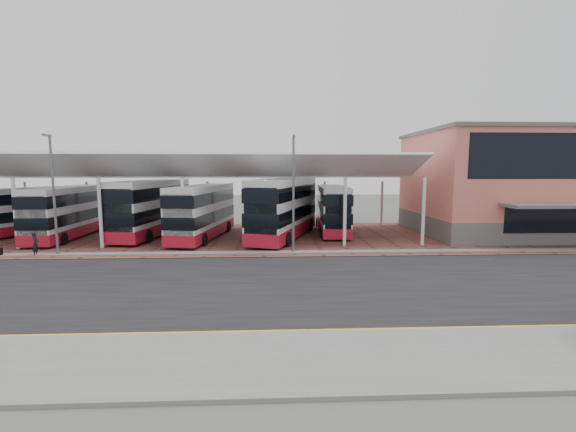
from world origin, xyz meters
name	(u,v)px	position (x,y,z in m)	size (l,w,h in m)	color
ground	(263,279)	(0.00, 0.00, 0.00)	(140.00, 140.00, 0.00)	#4B4D47
road	(262,284)	(0.00, -1.00, 0.01)	(120.00, 14.00, 0.02)	black
forecourt	(289,236)	(2.00, 13.00, 0.03)	(72.00, 16.00, 0.06)	brown
sidewalk	(256,361)	(0.00, -9.00, 0.07)	(120.00, 4.00, 0.14)	slate
north_kerb	(265,253)	(0.00, 6.20, 0.07)	(120.00, 0.80, 0.14)	slate
yellow_line_near	(258,335)	(0.00, -7.00, 0.03)	(120.00, 0.12, 0.01)	gold
yellow_line_far	(259,331)	(0.00, -6.70, 0.03)	(120.00, 0.12, 0.01)	gold
canopy	(196,170)	(-6.00, 13.94, 5.80)	(37.00, 11.63, 7.07)	silver
terminal	(520,182)	(23.00, 13.92, 4.66)	(18.40, 14.40, 9.25)	#595654
lamp_west	(53,191)	(-14.00, 6.27, 4.36)	(0.16, 0.90, 8.07)	#575A5F
lamp_east	(293,191)	(2.00, 6.27, 4.36)	(0.16, 0.90, 8.07)	#575A5F
bus_0	(9,213)	(-21.99, 13.83, 2.13)	(6.48, 10.09, 4.16)	silver
bus_1	(68,212)	(-16.68, 13.16, 2.20)	(2.68, 10.46, 4.31)	silver
bus_2	(152,208)	(-10.03, 14.25, 2.45)	(4.28, 11.94, 4.82)	silver
bus_3	(203,212)	(-5.28, 12.53, 2.26)	(4.16, 11.01, 4.43)	silver
bus_4	(284,208)	(1.60, 12.53, 2.53)	(6.48, 12.34, 4.98)	silver
bus_5	(332,209)	(6.09, 15.13, 2.16)	(3.04, 10.40, 4.24)	silver
pedestrian	(36,244)	(-15.25, 6.00, 0.86)	(0.58, 0.38, 1.60)	black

